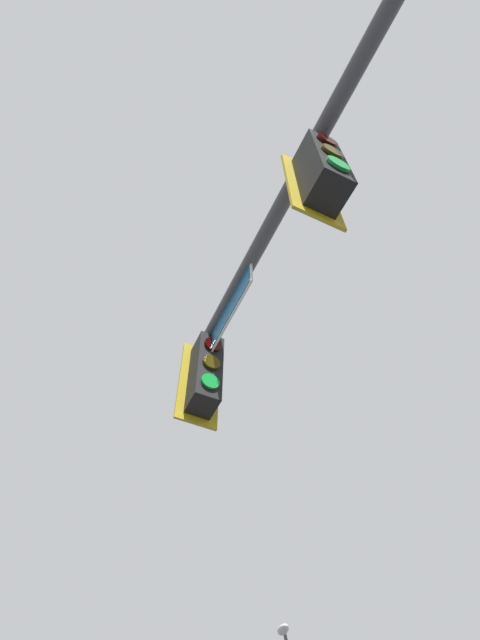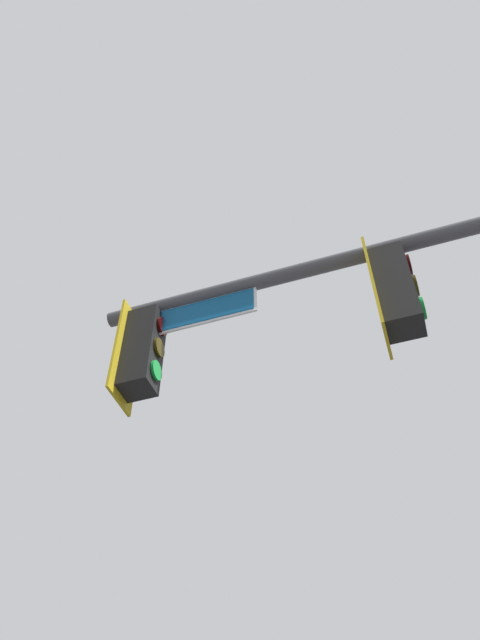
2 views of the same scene
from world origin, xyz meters
The scene contains 1 object.
signal_pole_near centered at (-6.03, -6.36, 5.40)m, with size 4.99×1.38×7.39m.
Camera 1 is at (-7.61, -5.34, 1.66)m, focal length 28.00 mm.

